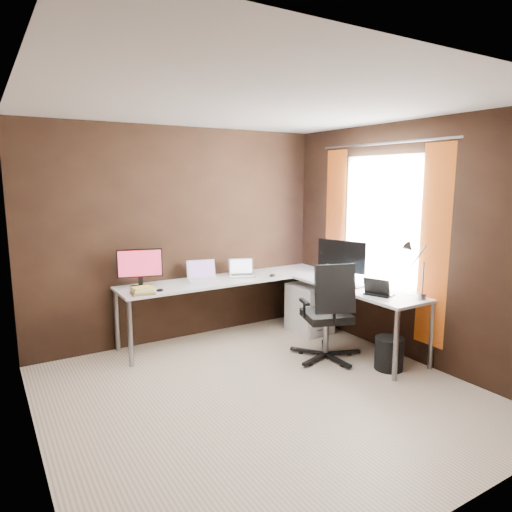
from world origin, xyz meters
The scene contains 15 objects.
room centered at (0.34, 0.07, 1.28)m, with size 3.60×3.60×2.50m.
desk centered at (0.84, 1.04, 0.68)m, with size 2.65×2.25×0.73m.
drawer_pedestal centered at (1.43, 1.15, 0.30)m, with size 0.42×0.50×0.60m, color white.
monitor_left centered at (-0.57, 1.61, 0.97)m, with size 0.48×0.19×0.42m.
monitor_right centered at (1.49, 0.66, 1.00)m, with size 0.25×0.56×0.48m.
laptop_white centered at (0.16, 1.58, 0.78)m, with size 0.38×0.31×0.23m.
laptop_silver centered at (0.67, 1.53, 0.78)m, with size 0.37×0.32×0.21m.
laptop_black_big centered at (1.37, 0.47, 0.78)m, with size 0.31×0.39×0.24m.
laptop_black_small centered at (1.40, -0.01, 0.77)m, with size 0.28×0.32×0.19m.
book_stack centered at (-0.64, 1.30, 0.77)m, with size 0.25×0.21×0.07m.
mouse_left centered at (-0.46, 1.30, 0.75)m, with size 0.08×0.05×0.03m, color black.
mouse_corner centered at (0.96, 1.30, 0.75)m, with size 0.09×0.06×0.03m, color black.
desk_lamp centered at (1.58, -0.29, 1.09)m, with size 0.19×0.22×0.57m.
office_chair centered at (1.03, 0.34, 0.31)m, with size 0.60×0.63×1.06m.
wastebasket centered at (1.40, -0.19, 0.17)m, with size 0.29×0.29×0.33m, color black.
Camera 1 is at (-2.03, -3.22, 1.91)m, focal length 32.00 mm.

